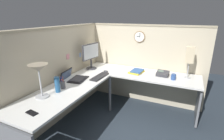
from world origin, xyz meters
TOP-DOWN VIEW (x-y plane):
  - ground_plane at (0.00, 0.00)m, footprint 6.80×6.80m
  - cubicle_wall_back at (-0.36, 0.87)m, footprint 2.57×0.12m
  - cubicle_wall_right at (0.87, -0.27)m, footprint 0.12×2.37m
  - desk at (-0.15, -0.05)m, footprint 2.35×2.15m
  - monitor at (0.32, 0.64)m, footprint 0.46×0.20m
  - laptop at (-0.30, 0.62)m, footprint 0.39×0.43m
  - keyboard at (-0.03, 0.26)m, footprint 0.43×0.15m
  - computer_mouse at (0.25, 0.28)m, footprint 0.06×0.10m
  - desk_lamp_dome at (-1.00, 0.59)m, footprint 0.24×0.24m
  - pen_cup at (-0.66, 0.53)m, footprint 0.08×0.08m
  - cell_phone at (-1.33, 0.39)m, footprint 0.09×0.15m
  - thermos_flask at (-0.79, 0.51)m, footprint 0.07×0.07m
  - office_phone at (0.49, -0.72)m, footprint 0.20×0.22m
  - book_stack at (0.47, -0.25)m, footprint 0.32×0.26m
  - desk_lamp_paper at (0.56, -1.10)m, footprint 0.13×0.13m
  - coffee_mug at (0.38, -0.90)m, footprint 0.08×0.08m
  - wall_clock at (0.82, -0.17)m, footprint 0.04×0.22m
  - pinned_note_leftmost at (0.22, 0.82)m, footprint 0.06×0.00m
  - pinned_note_middle at (-0.15, 0.82)m, footprint 0.08×0.00m

SIDE VIEW (x-z plane):
  - ground_plane at x=0.00m, z-range 0.00..0.00m
  - desk at x=-0.15m, z-range 0.27..1.00m
  - cell_phone at x=-1.33m, z-range 0.73..0.74m
  - keyboard at x=-0.03m, z-range 0.73..0.75m
  - computer_mouse at x=0.25m, z-range 0.73..0.76m
  - book_stack at x=0.47m, z-range 0.73..0.77m
  - laptop at x=-0.30m, z-range 0.65..0.86m
  - office_phone at x=0.49m, z-range 0.71..0.82m
  - coffee_mug at x=0.38m, z-range 0.73..0.83m
  - pen_cup at x=-0.66m, z-range 0.69..0.87m
  - cubicle_wall_back at x=-0.36m, z-range 0.00..1.58m
  - cubicle_wall_right at x=0.87m, z-range 0.00..1.58m
  - thermos_flask at x=-0.79m, z-range 0.73..0.95m
  - pinned_note_leftmost at x=0.22m, z-range 0.97..1.06m
  - monitor at x=0.32m, z-range 0.77..1.27m
  - pinned_note_middle at x=-0.15m, z-range 1.02..1.11m
  - desk_lamp_dome at x=-1.00m, z-range 0.87..1.32m
  - desk_lamp_paper at x=0.56m, z-range 0.85..1.38m
  - wall_clock at x=0.82m, z-range 1.23..1.45m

